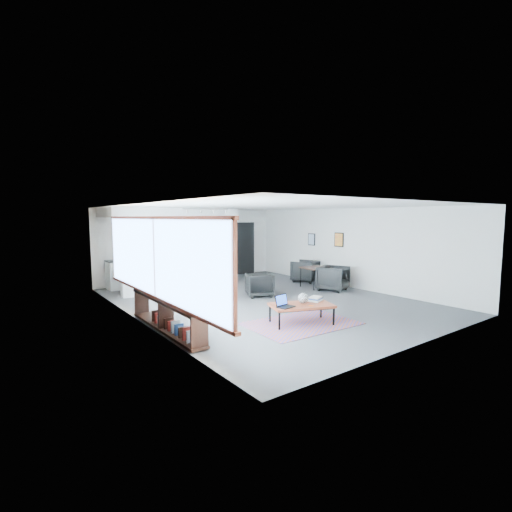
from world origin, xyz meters
TOP-DOWN VIEW (x-y plane):
  - room at (0.00, 0.00)m, footprint 7.02×9.02m
  - window at (-3.46, -0.90)m, footprint 0.10×5.95m
  - console at (-3.30, -1.05)m, footprint 0.35×3.00m
  - kitchenette at (-1.20, 3.71)m, footprint 4.20×1.96m
  - doorway at (2.30, 4.42)m, footprint 1.10×0.12m
  - track_light at (-0.59, 2.20)m, footprint 1.60×0.07m
  - wall_art_lower at (3.47, 0.40)m, footprint 0.03×0.38m
  - wall_art_upper at (3.47, 1.70)m, footprint 0.03×0.34m
  - kilim_rug at (-0.74, -2.26)m, footprint 2.39×1.68m
  - coffee_table at (-0.74, -2.26)m, footprint 1.50×1.14m
  - laptop at (-1.20, -2.21)m, footprint 0.39×0.34m
  - ceramic_pot at (-0.65, -2.23)m, footprint 0.23×0.23m
  - book_stack at (-0.27, -2.21)m, footprint 0.40×0.37m
  - coaster at (-0.67, -2.49)m, footprint 0.11×0.11m
  - armchair_left at (-1.65, 0.84)m, footprint 0.79×0.74m
  - armchair_right at (0.22, 0.54)m, footprint 0.94×0.92m
  - floor_lamp at (-0.77, 1.43)m, footprint 0.66×0.66m
  - dining_table at (2.53, 0.53)m, footprint 0.88×0.88m
  - dining_chair_near at (2.61, -0.16)m, footprint 0.91×0.88m
  - dining_chair_far at (3.00, 1.51)m, footprint 0.91×0.88m
  - microwave at (-0.37, 4.15)m, footprint 0.55×0.33m

SIDE VIEW (x-z plane):
  - kilim_rug at x=-0.74m, z-range 0.00..0.01m
  - console at x=-3.30m, z-range -0.07..0.73m
  - dining_chair_far at x=3.00m, z-range 0.00..0.73m
  - dining_chair_near at x=2.61m, z-range 0.00..0.73m
  - armchair_right at x=0.22m, z-range 0.00..0.75m
  - armchair_left at x=-1.65m, z-range 0.00..0.79m
  - coffee_table at x=-0.74m, z-range 0.18..0.62m
  - coaster at x=-0.67m, z-range 0.44..0.44m
  - book_stack at x=-0.27m, z-range 0.43..0.53m
  - laptop at x=-1.20m, z-range 0.38..0.63m
  - ceramic_pot at x=-0.65m, z-range 0.44..0.67m
  - dining_table at x=2.53m, z-range 0.28..0.95m
  - doorway at x=2.30m, z-range 0.00..2.15m
  - microwave at x=-0.37m, z-range 0.93..1.29m
  - room at x=0.00m, z-range -0.01..2.61m
  - kitchenette at x=-1.20m, z-range 0.08..2.68m
  - window at x=-3.46m, z-range 0.63..2.29m
  - wall_art_upper at x=3.47m, z-range 1.28..1.72m
  - floor_lamp at x=-0.77m, z-range 0.65..2.42m
  - wall_art_lower at x=3.47m, z-range 1.31..1.79m
  - track_light at x=-0.59m, z-range 2.45..2.60m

